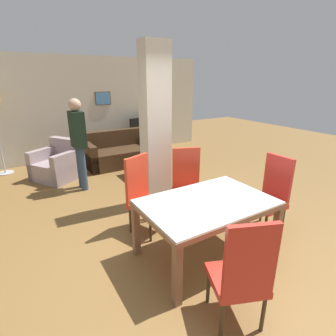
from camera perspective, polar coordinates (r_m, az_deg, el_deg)
name	(u,v)px	position (r m, az deg, el deg)	size (l,w,h in m)	color
ground_plane	(204,254)	(3.58, 7.93, -18.05)	(18.00, 18.00, 0.00)	brown
back_wall	(86,108)	(7.65, -17.49, 12.27)	(7.20, 0.09, 2.70)	beige
divider_pillar	(155,128)	(4.41, -2.75, 8.61)	(0.44, 0.31, 2.70)	beige
dining_table	(207,212)	(3.25, 8.42, -9.48)	(1.57, 1.04, 0.76)	brown
dining_chair_far_right	(187,183)	(4.16, 4.22, -3.20)	(0.60, 0.60, 1.12)	red
dining_chair_near_left	(242,273)	(2.48, 15.83, -21.15)	(0.60, 0.60, 1.12)	red
dining_chair_head_right	(271,193)	(4.06, 21.48, -5.10)	(0.46, 0.46, 1.12)	red
dining_chair_far_left	(143,193)	(3.79, -5.42, -5.53)	(0.60, 0.60, 1.12)	red
sofa	(120,153)	(6.90, -10.50, 3.16)	(1.72, 0.91, 0.85)	#3E2918
armchair	(59,165)	(6.34, -22.71, 0.56)	(1.18, 1.19, 0.85)	#9F8B8D
coffee_table	(142,167)	(6.07, -5.77, 0.22)	(0.64, 0.52, 0.38)	#A37339
bottle	(147,155)	(6.02, -4.68, 2.80)	(0.08, 0.08, 0.23)	#4C2D14
tv_stand	(146,144)	(8.16, -4.88, 5.23)	(1.13, 0.40, 0.40)	#A87D35
tv_screen	(145,128)	(8.05, -4.99, 8.74)	(1.08, 0.29, 0.63)	black
standing_person	(78,138)	(5.36, -18.94, 6.15)	(0.24, 0.39, 1.79)	#2F445A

